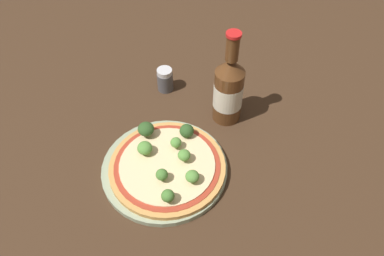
{
  "coord_description": "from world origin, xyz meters",
  "views": [
    {
      "loc": [
        -0.39,
        -0.2,
        0.61
      ],
      "look_at": [
        0.07,
        -0.02,
        0.06
      ],
      "focal_mm": 35.0,
      "sensor_mm": 36.0,
      "label": 1
    }
  ],
  "objects": [
    {
      "name": "broccoli_floret_2",
      "position": [
        0.04,
        0.07,
        0.04
      ],
      "size": [
        0.03,
        0.03,
        0.03
      ],
      "color": "#89A866",
      "rests_on": "pizza"
    },
    {
      "name": "broccoli_floret_1",
      "position": [
        0.04,
        0.0,
        0.04
      ],
      "size": [
        0.02,
        0.02,
        0.03
      ],
      "color": "#89A866",
      "rests_on": "pizza"
    },
    {
      "name": "broccoli_floret_4",
      "position": [
        -0.08,
        -0.04,
        0.04
      ],
      "size": [
        0.02,
        0.02,
        0.03
      ],
      "color": "#89A866",
      "rests_on": "pizza"
    },
    {
      "name": "pepper_shaker",
      "position": [
        0.21,
        0.1,
        0.03
      ],
      "size": [
        0.04,
        0.04,
        0.06
      ],
      "color": "#4C4C51",
      "rests_on": "ground_plane"
    },
    {
      "name": "broccoli_floret_6",
      "position": [
        -0.05,
        -0.01,
        0.04
      ],
      "size": [
        0.02,
        0.02,
        0.03
      ],
      "color": "#89A866",
      "rests_on": "pizza"
    },
    {
      "name": "beer_bottle",
      "position": [
        0.18,
        -0.06,
        0.08
      ],
      "size": [
        0.06,
        0.06,
        0.22
      ],
      "color": "#563319",
      "rests_on": "ground_plane"
    },
    {
      "name": "broccoli_floret_7",
      "position": [
        0.07,
        -0.01,
        0.04
      ],
      "size": [
        0.03,
        0.03,
        0.03
      ],
      "color": "#89A866",
      "rests_on": "pizza"
    },
    {
      "name": "plate",
      "position": [
        -0.01,
        0.01,
        0.01
      ],
      "size": [
        0.25,
        0.25,
        0.01
      ],
      "color": "#93A384",
      "rests_on": "ground_plane"
    },
    {
      "name": "broccoli_floret_0",
      "position": [
        0.01,
        -0.03,
        0.04
      ],
      "size": [
        0.02,
        0.02,
        0.03
      ],
      "color": "#89A866",
      "rests_on": "pizza"
    },
    {
      "name": "broccoli_floret_5",
      "position": [
        -0.0,
        0.05,
        0.04
      ],
      "size": [
        0.03,
        0.03,
        0.03
      ],
      "color": "#89A866",
      "rests_on": "pizza"
    },
    {
      "name": "pizza",
      "position": [
        -0.01,
        0.0,
        0.02
      ],
      "size": [
        0.23,
        0.23,
        0.01
      ],
      "color": "tan",
      "rests_on": "plate"
    },
    {
      "name": "ground_plane",
      "position": [
        0.0,
        0.0,
        0.0
      ],
      "size": [
        3.0,
        3.0,
        0.0
      ],
      "primitive_type": "plane",
      "color": "#3D2819"
    },
    {
      "name": "broccoli_floret_3",
      "position": [
        -0.03,
        -0.06,
        0.04
      ],
      "size": [
        0.03,
        0.03,
        0.03
      ],
      "color": "#89A866",
      "rests_on": "pizza"
    }
  ]
}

